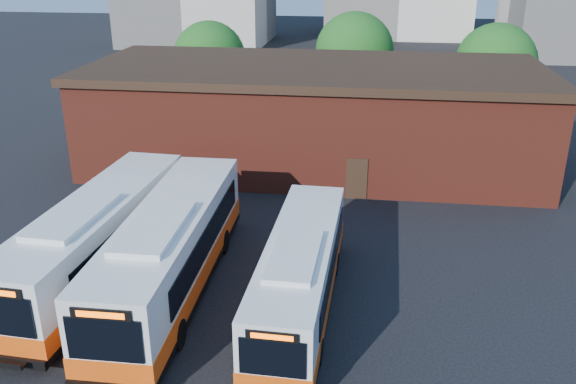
# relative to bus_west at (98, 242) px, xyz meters

# --- Properties ---
(ground) EXTENTS (220.00, 220.00, 0.00)m
(ground) POSITION_rel_bus_west_xyz_m (7.60, -3.66, -1.68)
(ground) COLOR black
(bus_west) EXTENTS (3.55, 13.74, 3.71)m
(bus_west) POSITION_rel_bus_west_xyz_m (0.00, 0.00, 0.00)
(bus_west) COLOR white
(bus_west) RESTS_ON ground
(bus_midwest) EXTENTS (3.09, 13.98, 3.79)m
(bus_midwest) POSITION_rel_bus_west_xyz_m (3.45, -0.70, 0.04)
(bus_midwest) COLOR white
(bus_midwest) RESTS_ON ground
(bus_mideast) EXTENTS (2.75, 11.92, 3.23)m
(bus_mideast) POSITION_rel_bus_west_xyz_m (8.79, -1.43, -0.22)
(bus_mideast) COLOR white
(bus_mideast) RESTS_ON ground
(transit_worker) EXTENTS (0.51, 0.68, 1.68)m
(transit_worker) POSITION_rel_bus_west_xyz_m (9.21, -6.71, -0.84)
(transit_worker) COLOR #121735
(transit_worker) RESTS_ON ground
(depot_building) EXTENTS (28.60, 12.60, 6.40)m
(depot_building) POSITION_rel_bus_west_xyz_m (7.60, 16.34, 1.57)
(depot_building) COLOR maroon
(depot_building) RESTS_ON ground
(tree_west) EXTENTS (6.00, 6.00, 7.65)m
(tree_west) POSITION_rel_bus_west_xyz_m (-2.40, 28.34, 2.96)
(tree_west) COLOR #382314
(tree_west) RESTS_ON ground
(tree_mid) EXTENTS (6.56, 6.56, 8.36)m
(tree_mid) POSITION_rel_bus_west_xyz_m (9.60, 30.34, 3.40)
(tree_mid) COLOR #382314
(tree_mid) RESTS_ON ground
(tree_east) EXTENTS (6.24, 6.24, 7.96)m
(tree_east) POSITION_rel_bus_west_xyz_m (20.60, 27.34, 3.15)
(tree_east) COLOR #382314
(tree_east) RESTS_ON ground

